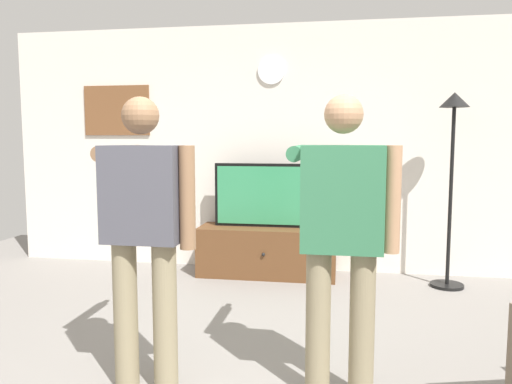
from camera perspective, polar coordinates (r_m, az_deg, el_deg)
back_wall at (r=5.58m, az=3.56°, el=4.95°), size 6.40×0.10×2.70m
tv_stand at (r=5.39m, az=1.28°, el=-6.77°), size 1.46×0.53×0.52m
television at (r=5.34m, az=1.37°, el=-0.37°), size 1.15×0.07×0.68m
wall_clock at (r=5.59m, az=1.78°, el=13.67°), size 0.30×0.03×0.30m
framed_picture at (r=6.08m, az=-15.55°, el=8.93°), size 0.79×0.04×0.57m
floor_lamp at (r=5.19m, az=21.48°, el=4.55°), size 0.32×0.32×1.90m
person_standing_nearer_lamp at (r=2.94m, az=-12.65°, el=-3.75°), size 0.62×0.78×1.70m
person_standing_nearer_couch at (r=2.80m, az=9.72°, el=-4.14°), size 0.62×0.78×1.70m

